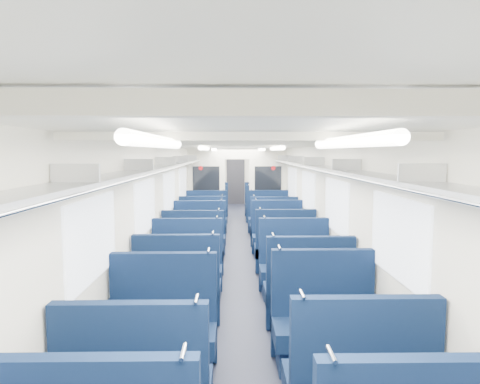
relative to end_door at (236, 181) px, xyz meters
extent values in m
cube|color=black|center=(0.00, -8.94, -1.00)|extent=(2.80, 18.00, 0.01)
cube|color=white|center=(0.00, -8.94, 1.35)|extent=(2.80, 18.00, 0.01)
cube|color=silver|center=(-1.40, -8.94, 0.18)|extent=(0.02, 18.00, 2.35)
cube|color=#0F1C35|center=(-1.39, -8.94, -0.65)|extent=(0.03, 17.90, 0.70)
cube|color=silver|center=(1.40, -8.94, 0.18)|extent=(0.02, 18.00, 2.35)
cube|color=#0F1C35|center=(1.39, -8.94, -0.65)|extent=(0.03, 17.90, 0.70)
cube|color=silver|center=(0.00, 0.06, 0.18)|extent=(2.80, 0.02, 2.35)
cube|color=#B2B5BA|center=(-1.22, -8.94, 0.97)|extent=(0.34, 17.40, 0.04)
cylinder|color=silver|center=(-1.04, -8.94, 0.95)|extent=(0.02, 17.40, 0.02)
cube|color=#B2B5BA|center=(-1.22, -14.94, 1.05)|extent=(0.34, 0.03, 0.14)
cube|color=#B2B5BA|center=(-1.22, -12.94, 1.05)|extent=(0.34, 0.03, 0.14)
cube|color=#B2B5BA|center=(-1.22, -10.94, 1.05)|extent=(0.34, 0.03, 0.14)
cube|color=#B2B5BA|center=(-1.22, -8.94, 1.05)|extent=(0.34, 0.03, 0.14)
cube|color=#B2B5BA|center=(-1.22, -6.94, 1.05)|extent=(0.34, 0.03, 0.14)
cube|color=#B2B5BA|center=(-1.22, -4.94, 1.05)|extent=(0.34, 0.03, 0.14)
cube|color=#B2B5BA|center=(-1.22, -2.94, 1.05)|extent=(0.34, 0.03, 0.14)
cube|color=#B2B5BA|center=(-1.22, -0.94, 1.05)|extent=(0.34, 0.03, 0.14)
cube|color=#B2B5BA|center=(1.22, -8.94, 0.97)|extent=(0.34, 17.40, 0.04)
cylinder|color=silver|center=(1.04, -8.94, 0.95)|extent=(0.02, 17.40, 0.02)
cube|color=#B2B5BA|center=(1.22, -14.94, 1.05)|extent=(0.34, 0.03, 0.14)
cube|color=#B2B5BA|center=(1.22, -12.94, 1.05)|extent=(0.34, 0.03, 0.14)
cube|color=#B2B5BA|center=(1.22, -10.94, 1.05)|extent=(0.34, 0.03, 0.14)
cube|color=#B2B5BA|center=(1.22, -8.94, 1.05)|extent=(0.34, 0.03, 0.14)
cube|color=#B2B5BA|center=(1.22, -6.94, 1.05)|extent=(0.34, 0.03, 0.14)
cube|color=#B2B5BA|center=(1.22, -4.94, 1.05)|extent=(0.34, 0.03, 0.14)
cube|color=#B2B5BA|center=(1.22, -2.94, 1.05)|extent=(0.34, 0.03, 0.14)
cube|color=#B2B5BA|center=(1.22, -0.94, 1.05)|extent=(0.34, 0.03, 0.14)
cube|color=white|center=(-1.38, -14.14, 0.42)|extent=(0.02, 1.30, 0.75)
cube|color=white|center=(-1.38, -11.84, 0.42)|extent=(0.02, 1.30, 0.75)
cube|color=white|center=(-1.38, -9.54, 0.42)|extent=(0.02, 1.30, 0.75)
cube|color=white|center=(-1.38, -7.24, 0.42)|extent=(0.02, 1.30, 0.75)
cube|color=white|center=(-1.38, -4.44, 0.42)|extent=(0.02, 1.30, 0.75)
cube|color=white|center=(-1.38, -2.14, 0.42)|extent=(0.02, 1.30, 0.75)
cube|color=white|center=(1.38, -14.14, 0.42)|extent=(0.02, 1.30, 0.75)
cube|color=white|center=(1.38, -11.84, 0.42)|extent=(0.02, 1.30, 0.75)
cube|color=white|center=(1.38, -9.54, 0.42)|extent=(0.02, 1.30, 0.75)
cube|color=white|center=(1.38, -7.24, 0.42)|extent=(0.02, 1.30, 0.75)
cube|color=white|center=(1.38, -4.44, 0.42)|extent=(0.02, 1.30, 0.75)
cube|color=white|center=(1.38, -2.14, 0.42)|extent=(0.02, 1.30, 0.75)
cube|color=silver|center=(0.00, -16.94, 1.31)|extent=(2.70, 0.06, 0.06)
cube|color=silver|center=(0.00, -14.94, 1.31)|extent=(2.70, 0.06, 0.06)
cube|color=silver|center=(0.00, -12.94, 1.31)|extent=(2.70, 0.06, 0.06)
cube|color=silver|center=(0.00, -10.94, 1.31)|extent=(2.70, 0.06, 0.06)
cube|color=silver|center=(0.00, -8.94, 1.31)|extent=(2.70, 0.06, 0.06)
cube|color=silver|center=(0.00, -6.94, 1.31)|extent=(2.70, 0.06, 0.06)
cube|color=silver|center=(0.00, -4.94, 1.31)|extent=(2.70, 0.06, 0.06)
cube|color=silver|center=(0.00, -2.94, 1.31)|extent=(2.70, 0.06, 0.06)
cube|color=silver|center=(0.00, -0.94, 1.31)|extent=(2.70, 0.06, 0.06)
cylinder|color=white|center=(-0.55, -15.44, 1.26)|extent=(0.07, 1.60, 0.07)
cylinder|color=white|center=(-0.55, -11.44, 1.26)|extent=(0.07, 1.60, 0.07)
cylinder|color=white|center=(-0.55, -7.94, 1.26)|extent=(0.07, 1.60, 0.07)
cylinder|color=white|center=(-0.55, -3.44, 1.26)|extent=(0.07, 1.60, 0.07)
cylinder|color=white|center=(0.55, -15.44, 1.26)|extent=(0.07, 1.60, 0.07)
cylinder|color=white|center=(0.55, -11.44, 1.26)|extent=(0.07, 1.60, 0.07)
cylinder|color=white|center=(0.55, -7.94, 1.26)|extent=(0.07, 1.60, 0.07)
cylinder|color=white|center=(0.55, -3.44, 1.26)|extent=(0.07, 1.60, 0.07)
cube|color=black|center=(0.00, 0.00, 0.00)|extent=(0.75, 0.06, 2.00)
cube|color=silver|center=(-0.88, -5.90, 0.18)|extent=(1.05, 0.08, 2.35)
cube|color=black|center=(-0.87, -5.95, 0.40)|extent=(0.76, 0.02, 0.80)
cylinder|color=red|center=(-1.02, -5.96, 0.75)|extent=(0.12, 0.01, 0.12)
cube|color=silver|center=(0.88, -5.90, 0.18)|extent=(1.05, 0.08, 2.35)
cube|color=black|center=(0.87, -5.95, 0.40)|extent=(0.76, 0.02, 0.80)
cylinder|color=red|center=(1.02, -5.96, 0.75)|extent=(0.12, 0.01, 0.12)
cube|color=silver|center=(0.00, -5.90, 1.17)|extent=(0.70, 0.08, 0.35)
cylinder|color=silver|center=(-0.37, -15.87, 0.20)|extent=(0.02, 0.17, 0.02)
cylinder|color=silver|center=(0.37, -15.91, 0.20)|extent=(0.02, 0.17, 0.02)
cube|color=#0D1F3F|center=(-0.83, -15.10, -0.40)|extent=(1.09, 0.10, 1.16)
cylinder|color=silver|center=(-0.37, -15.10, 0.20)|extent=(0.02, 0.17, 0.02)
cube|color=#0D1F3F|center=(0.83, -15.02, -0.40)|extent=(1.09, 0.10, 1.16)
cylinder|color=silver|center=(0.37, -15.02, 0.20)|extent=(0.02, 0.17, 0.02)
cube|color=#0D1F3F|center=(-0.83, -13.90, -0.63)|extent=(1.09, 0.57, 0.19)
cube|color=#0D1A35|center=(-0.83, -13.90, -0.86)|extent=(1.00, 0.46, 0.28)
cube|color=#0D1F3F|center=(-0.83, -13.66, -0.40)|extent=(1.09, 0.10, 1.16)
cylinder|color=silver|center=(-0.37, -13.66, 0.20)|extent=(0.02, 0.17, 0.02)
cube|color=#0D1F3F|center=(0.83, -13.77, -0.63)|extent=(1.09, 0.57, 0.19)
cube|color=#0D1A35|center=(0.83, -13.77, -0.86)|extent=(1.00, 0.46, 0.28)
cube|color=#0D1F3F|center=(0.83, -13.54, -0.40)|extent=(1.09, 0.10, 1.16)
cylinder|color=silver|center=(0.37, -13.54, 0.20)|extent=(0.02, 0.17, 0.02)
cube|color=#0D1F3F|center=(-0.83, -12.48, -0.63)|extent=(1.09, 0.57, 0.19)
cube|color=#0D1A35|center=(-0.83, -12.48, -0.86)|extent=(1.00, 0.46, 0.28)
cube|color=#0D1F3F|center=(-0.83, -12.71, -0.40)|extent=(1.09, 0.10, 1.16)
cylinder|color=silver|center=(-0.37, -12.71, 0.20)|extent=(0.02, 0.17, 0.02)
cube|color=#0D1F3F|center=(0.83, -12.62, -0.63)|extent=(1.09, 0.57, 0.19)
cube|color=#0D1A35|center=(0.83, -12.62, -0.86)|extent=(1.00, 0.46, 0.28)
cube|color=#0D1F3F|center=(0.83, -12.86, -0.40)|extent=(1.09, 0.10, 1.16)
cylinder|color=silver|center=(0.37, -12.86, 0.20)|extent=(0.02, 0.17, 0.02)
cube|color=#0D1F3F|center=(-0.83, -11.65, -0.63)|extent=(1.09, 0.57, 0.19)
cube|color=#0D1A35|center=(-0.83, -11.65, -0.86)|extent=(1.00, 0.46, 0.28)
cube|color=#0D1F3F|center=(-0.83, -11.42, -0.40)|extent=(1.09, 0.10, 1.16)
cylinder|color=silver|center=(-0.37, -11.42, 0.20)|extent=(0.02, 0.17, 0.02)
cube|color=#0D1F3F|center=(0.83, -11.64, -0.63)|extent=(1.09, 0.57, 0.19)
cube|color=#0D1A35|center=(0.83, -11.64, -0.86)|extent=(1.00, 0.46, 0.28)
cube|color=#0D1F3F|center=(0.83, -11.41, -0.40)|extent=(1.09, 0.10, 1.16)
cylinder|color=silver|center=(0.37, -11.41, 0.20)|extent=(0.02, 0.17, 0.02)
cube|color=#0D1F3F|center=(-0.83, -10.29, -0.63)|extent=(1.09, 0.57, 0.19)
cube|color=#0D1A35|center=(-0.83, -10.29, -0.86)|extent=(1.00, 0.46, 0.28)
cube|color=#0D1F3F|center=(-0.83, -10.53, -0.40)|extent=(1.09, 0.10, 1.16)
cylinder|color=silver|center=(-0.37, -10.53, 0.20)|extent=(0.02, 0.17, 0.02)
cube|color=#0D1F3F|center=(0.83, -10.18, -0.63)|extent=(1.09, 0.57, 0.19)
cube|color=#0D1A35|center=(0.83, -10.18, -0.86)|extent=(1.00, 0.46, 0.28)
cube|color=#0D1F3F|center=(0.83, -10.42, -0.40)|extent=(1.09, 0.10, 1.16)
cylinder|color=silver|center=(0.37, -10.42, 0.20)|extent=(0.02, 0.17, 0.02)
cube|color=#0D1F3F|center=(-0.83, -9.25, -0.63)|extent=(1.09, 0.57, 0.19)
cube|color=#0D1A35|center=(-0.83, -9.25, -0.86)|extent=(1.00, 0.46, 0.28)
cube|color=#0D1F3F|center=(-0.83, -9.02, -0.40)|extent=(1.09, 0.10, 1.16)
cylinder|color=silver|center=(-0.37, -9.02, 0.20)|extent=(0.02, 0.17, 0.02)
cube|color=#0D1F3F|center=(0.83, -9.17, -0.63)|extent=(1.09, 0.57, 0.19)
cube|color=#0D1A35|center=(0.83, -9.17, -0.86)|extent=(1.00, 0.46, 0.28)
cube|color=#0D1F3F|center=(0.83, -8.94, -0.40)|extent=(1.09, 0.10, 1.16)
cylinder|color=silver|center=(0.37, -8.94, 0.20)|extent=(0.02, 0.17, 0.02)
cube|color=#0D1F3F|center=(-0.83, -7.88, -0.63)|extent=(1.09, 0.57, 0.19)
cube|color=#0D1A35|center=(-0.83, -7.88, -0.86)|extent=(1.00, 0.46, 0.28)
cube|color=#0D1F3F|center=(-0.83, -8.11, -0.40)|extent=(1.09, 0.10, 1.16)
cylinder|color=silver|center=(-0.37, -8.11, 0.20)|extent=(0.02, 0.17, 0.02)
cube|color=#0D1F3F|center=(0.83, -8.05, -0.63)|extent=(1.09, 0.57, 0.19)
cube|color=#0D1A35|center=(0.83, -8.05, -0.86)|extent=(1.00, 0.46, 0.28)
cube|color=#0D1F3F|center=(0.83, -8.28, -0.40)|extent=(1.09, 0.10, 1.16)
cylinder|color=silver|center=(0.37, -8.28, 0.20)|extent=(0.02, 0.17, 0.02)
cube|color=#0D1F3F|center=(-0.83, -6.85, -0.63)|extent=(1.09, 0.57, 0.19)
cube|color=#0D1A35|center=(-0.83, -6.85, -0.86)|extent=(1.00, 0.46, 0.28)
cube|color=#0D1F3F|center=(-0.83, -6.62, -0.40)|extent=(1.09, 0.10, 1.16)
cylinder|color=silver|center=(-0.37, -6.62, 0.20)|extent=(0.02, 0.17, 0.02)
cube|color=#0D1F3F|center=(0.83, -6.83, -0.63)|extent=(1.09, 0.57, 0.19)
cube|color=#0D1A35|center=(0.83, -6.83, -0.86)|extent=(1.00, 0.46, 0.28)
cube|color=#0D1F3F|center=(0.83, -6.59, -0.40)|extent=(1.09, 0.10, 1.16)
cylinder|color=silver|center=(0.37, -6.59, 0.20)|extent=(0.02, 0.17, 0.02)
cube|color=#0D1F3F|center=(-0.83, -4.83, -0.63)|extent=(1.09, 0.57, 0.19)
cube|color=#0D1A35|center=(-0.83, -4.83, -0.86)|extent=(1.00, 0.46, 0.28)
cube|color=#0D1F3F|center=(-0.83, -5.07, -0.40)|extent=(1.09, 0.10, 1.16)
cylinder|color=silver|center=(-0.37, -5.07, 0.20)|extent=(0.02, 0.17, 0.02)
cube|color=#0D1F3F|center=(0.83, -4.66, -0.63)|extent=(1.09, 0.57, 0.19)
cube|color=#0D1A35|center=(0.83, -4.66, -0.86)|extent=(1.00, 0.46, 0.28)
cube|color=#0D1F3F|center=(0.83, -4.89, -0.40)|extent=(1.09, 0.10, 1.16)
cylinder|color=silver|center=(0.37, -4.89, 0.20)|extent=(0.02, 0.17, 0.02)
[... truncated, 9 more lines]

